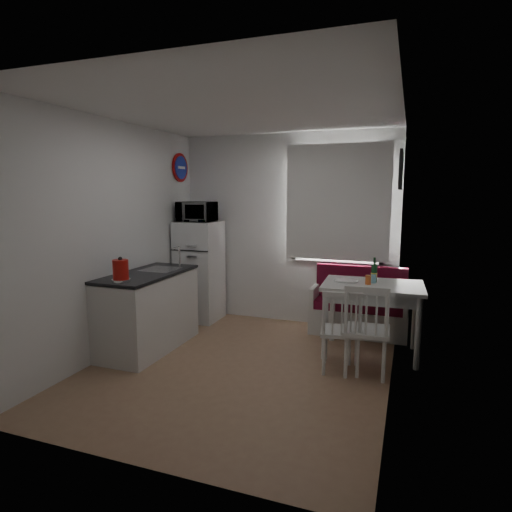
{
  "coord_description": "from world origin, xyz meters",
  "views": [
    {
      "loc": [
        1.61,
        -3.94,
        1.82
      ],
      "look_at": [
        0.0,
        0.5,
        1.1
      ],
      "focal_mm": 30.0,
      "sensor_mm": 36.0,
      "label": 1
    }
  ],
  "objects": [
    {
      "name": "wall_right",
      "position": [
        1.5,
        0.0,
        1.3
      ],
      "size": [
        0.02,
        3.5,
        2.6
      ],
      "primitive_type": "cube",
      "color": "white",
      "rests_on": "floor"
    },
    {
      "name": "wine_bottle",
      "position": [
        1.25,
        0.95,
        0.95
      ],
      "size": [
        0.07,
        0.07,
        0.28
      ],
      "primitive_type": null,
      "color": "#15421F",
      "rests_on": "dining_table"
    },
    {
      "name": "microwave",
      "position": [
        -1.18,
        1.35,
        1.54
      ],
      "size": [
        0.5,
        0.34,
        0.27
      ],
      "primitive_type": "imported",
      "color": "white",
      "rests_on": "fridge"
    },
    {
      "name": "kitchen_counter",
      "position": [
        -1.2,
        0.16,
        0.46
      ],
      "size": [
        0.62,
        1.32,
        1.16
      ],
      "color": "silver",
      "rests_on": "floor"
    },
    {
      "name": "ceiling",
      "position": [
        0.0,
        0.0,
        2.6
      ],
      "size": [
        3.0,
        3.5,
        0.02
      ],
      "primitive_type": "cube",
      "color": "white",
      "rests_on": "wall_back"
    },
    {
      "name": "wall_sign",
      "position": [
        -1.47,
        1.45,
        2.15
      ],
      "size": [
        0.03,
        0.4,
        0.4
      ],
      "primitive_type": "cylinder",
      "rotation": [
        0.0,
        1.57,
        0.0
      ],
      "color": "#1A2B9C",
      "rests_on": "wall_left"
    },
    {
      "name": "curtain",
      "position": [
        0.7,
        1.65,
        1.68
      ],
      "size": [
        1.35,
        0.02,
        1.5
      ],
      "primitive_type": "cube",
      "color": "white",
      "rests_on": "wall_back"
    },
    {
      "name": "dining_table",
      "position": [
        1.25,
        0.85,
        0.72
      ],
      "size": [
        1.11,
        0.8,
        0.81
      ],
      "rotation": [
        0.0,
        0.0,
        0.04
      ],
      "color": "silver",
      "rests_on": "floor"
    },
    {
      "name": "floor",
      "position": [
        0.0,
        0.0,
        0.0
      ],
      "size": [
        3.0,
        3.5,
        0.02
      ],
      "primitive_type": "cube",
      "color": "#946C4F",
      "rests_on": "ground"
    },
    {
      "name": "wall_front",
      "position": [
        0.0,
        -1.75,
        1.3
      ],
      "size": [
        3.0,
        0.02,
        2.6
      ],
      "primitive_type": "cube",
      "color": "white",
      "rests_on": "floor"
    },
    {
      "name": "drinking_glass_orange",
      "position": [
        1.2,
        0.8,
        0.86
      ],
      "size": [
        0.06,
        0.06,
        0.1
      ],
      "primitive_type": "cylinder",
      "color": "orange",
      "rests_on": "dining_table"
    },
    {
      "name": "wall_back",
      "position": [
        0.0,
        1.75,
        1.3
      ],
      "size": [
        3.0,
        0.02,
        2.6
      ],
      "primitive_type": "cube",
      "color": "white",
      "rests_on": "floor"
    },
    {
      "name": "kettle",
      "position": [
        -1.15,
        -0.38,
        1.03
      ],
      "size": [
        0.19,
        0.19,
        0.25
      ],
      "primitive_type": "cylinder",
      "color": "#B9140E",
      "rests_on": "kitchen_counter"
    },
    {
      "name": "wall_left",
      "position": [
        -1.5,
        0.0,
        1.3
      ],
      "size": [
        0.02,
        3.5,
        2.6
      ],
      "primitive_type": "cube",
      "color": "white",
      "rests_on": "floor"
    },
    {
      "name": "chair_right",
      "position": [
        1.25,
        0.18,
        0.58
      ],
      "size": [
        0.45,
        0.43,
        0.5
      ],
      "rotation": [
        0.0,
        0.0,
        0.04
      ],
      "color": "silver",
      "rests_on": "floor"
    },
    {
      "name": "picture_frame",
      "position": [
        1.48,
        1.1,
        2.05
      ],
      "size": [
        0.04,
        0.52,
        0.42
      ],
      "primitive_type": "cube",
      "color": "black",
      "rests_on": "wall_right"
    },
    {
      "name": "bench",
      "position": [
        1.04,
        1.51,
        0.29
      ],
      "size": [
        1.21,
        0.46,
        0.86
      ],
      "color": "silver",
      "rests_on": "floor"
    },
    {
      "name": "drinking_glass_blue",
      "position": [
        1.25,
        0.9,
        0.86
      ],
      "size": [
        0.06,
        0.06,
        0.1
      ],
      "primitive_type": "cylinder",
      "color": "#8FDDF4",
      "rests_on": "dining_table"
    },
    {
      "name": "fridge",
      "position": [
        -1.18,
        1.4,
        0.7
      ],
      "size": [
        0.56,
        0.56,
        1.4
      ],
      "primitive_type": "cube",
      "color": "white",
      "rests_on": "floor"
    },
    {
      "name": "plate",
      "position": [
        0.95,
        0.87,
        0.82
      ],
      "size": [
        0.27,
        0.27,
        0.02
      ],
      "primitive_type": "cylinder",
      "color": "white",
      "rests_on": "dining_table"
    },
    {
      "name": "window",
      "position": [
        0.7,
        1.72,
        1.62
      ],
      "size": [
        1.22,
        0.06,
        1.47
      ],
      "primitive_type": "cube",
      "color": "silver",
      "rests_on": "wall_back"
    },
    {
      "name": "chair_left",
      "position": [
        1.0,
        0.19,
        0.53
      ],
      "size": [
        0.46,
        0.44,
        0.46
      ],
      "rotation": [
        0.0,
        0.0,
        0.15
      ],
      "color": "silver",
      "rests_on": "floor"
    }
  ]
}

